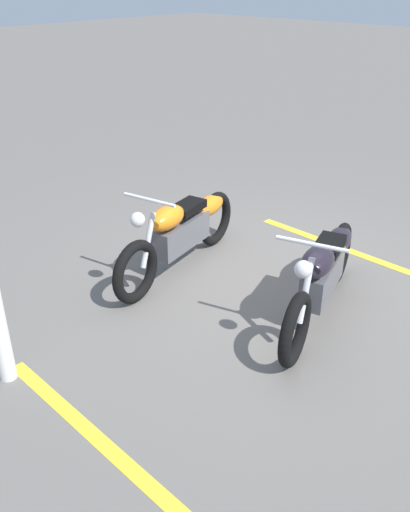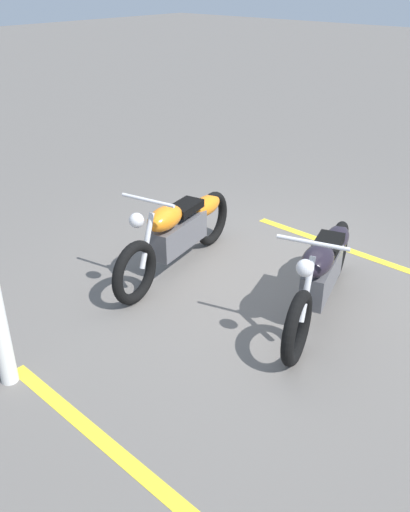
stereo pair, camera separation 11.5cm
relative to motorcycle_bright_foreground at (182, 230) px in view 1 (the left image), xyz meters
name	(u,v)px [view 1 (the left image)]	position (x,y,z in m)	size (l,w,h in m)	color
ground_plane	(265,278)	(-0.45, 0.85, -0.46)	(60.00, 60.00, 0.00)	#66605B
motorcycle_bright_foreground	(182,230)	(0.00, 0.00, 0.00)	(2.21, 0.74, 1.04)	black
motorcycle_dark_foreground	(323,273)	(-0.25, 1.67, 0.00)	(2.17, 0.86, 1.04)	black
parking_stripe_near	(372,259)	(-1.67, 1.51, -0.46)	(3.20, 0.12, 0.01)	yellow
parking_stripe_mid	(132,470)	(2.28, 1.80, -0.46)	(3.20, 0.12, 0.01)	yellow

